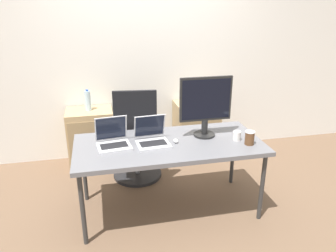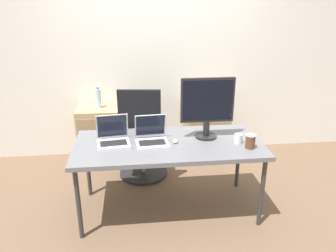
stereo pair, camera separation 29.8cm
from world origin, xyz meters
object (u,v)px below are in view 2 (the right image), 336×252
office_chair (142,144)px  coffee_cup_brown (250,141)px  mouse (175,141)px  laptop_right (113,138)px  monitor (207,106)px  coffee_cup_white (238,139)px  laptop_left (152,137)px  cabinet_left (101,135)px  water_bottle (98,98)px  cabinet_right (206,130)px

office_chair → coffee_cup_brown: 1.30m
office_chair → mouse: size_ratio=16.60×
office_chair → laptop_right: 0.74m
monitor → coffee_cup_white: bearing=-32.7°
mouse → laptop_left: bearing=170.6°
laptop_left → coffee_cup_brown: laptop_left is taller
cabinet_left → water_bottle: size_ratio=2.78×
monitor → coffee_cup_white: (0.26, -0.17, -0.27)m
coffee_cup_white → monitor: bearing=147.3°
office_chair → water_bottle: office_chair is taller
office_chair → laptop_left: size_ratio=3.44×
laptop_right → cabinet_right: bearing=44.2°
cabinet_right → mouse: (-0.56, -1.15, 0.37)m
laptop_left → laptop_right: laptop_right is taller
laptop_left → coffee_cup_white: size_ratio=3.67×
mouse → cabinet_left: bearing=124.3°
water_bottle → monitor: monitor is taller
office_chair → cabinet_right: bearing=30.4°
cabinet_left → laptop_right: 1.19m
laptop_right → office_chair: bearing=65.1°
office_chair → cabinet_right: size_ratio=1.55×
cabinet_right → water_bottle: (-1.35, 0.00, 0.47)m
monitor → mouse: size_ratio=8.71×
mouse → coffee_cup_brown: size_ratio=0.53×
cabinet_right → coffee_cup_brown: coffee_cup_brown is taller
laptop_right → coffee_cup_brown: size_ratio=2.53×
cabinet_left → laptop_right: bearing=-78.5°
office_chair → cabinet_left: office_chair is taller
laptop_right → mouse: (0.56, -0.06, -0.04)m
cabinet_left → mouse: mouse is taller
cabinet_left → mouse: bearing=-55.7°
cabinet_right → mouse: size_ratio=10.70×
water_bottle → laptop_right: same height
cabinet_right → laptop_left: 1.42m
cabinet_left → monitor: monitor is taller
laptop_right → coffee_cup_white: laptop_right is taller
laptop_left → office_chair: bearing=96.7°
mouse → coffee_cup_white: 0.58m
coffee_cup_white → office_chair: bearing=139.8°
cabinet_left → coffee_cup_brown: coffee_cup_brown is taller
cabinet_right → monitor: 1.28m
coffee_cup_white → mouse: bearing=173.1°
laptop_left → mouse: bearing=-9.4°
coffee_cup_white → laptop_left: bearing=172.4°
coffee_cup_brown → water_bottle: bearing=136.8°
laptop_left → coffee_cup_brown: size_ratio=2.55×
coffee_cup_brown → cabinet_right: bearing=93.4°
mouse → water_bottle: bearing=124.2°
cabinet_left → monitor: bearing=-43.9°
cabinet_right → laptop_right: (-1.13, -1.10, 0.41)m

